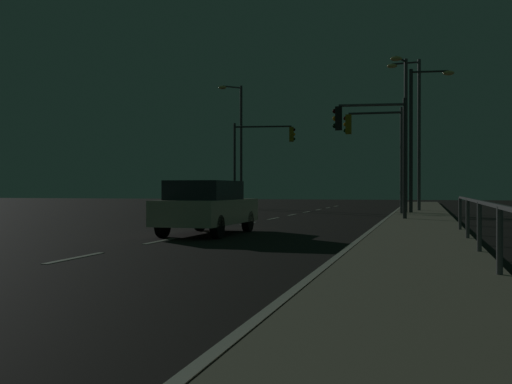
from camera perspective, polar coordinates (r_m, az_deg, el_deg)
ground_plane at (r=19.99m, az=-3.51°, el=-3.53°), size 112.00×112.00×0.00m
sidewalk_right at (r=18.90m, az=15.10°, el=-3.55°), size 2.56×77.00×0.14m
lane_markings_center at (r=23.32m, az=-0.71°, el=-2.96°), size 0.14×50.00×0.01m
lane_edge_line at (r=23.95m, az=11.50°, el=-2.88°), size 0.14×53.00×0.01m
car at (r=17.93m, az=-4.60°, el=-1.34°), size 1.87×4.42×1.57m
traffic_light_near_left at (r=25.20m, az=10.82°, el=5.26°), size 2.96×0.57×4.84m
traffic_light_overhead_east at (r=40.06m, az=0.40°, el=4.10°), size 4.05×0.82×5.66m
traffic_light_mid_right at (r=30.45m, az=11.18°, el=4.79°), size 2.89×0.36×5.15m
street_lamp_mid_block at (r=34.98m, az=14.61°, el=6.40°), size 1.84×0.46×8.33m
street_lamp_far_end at (r=31.95m, az=14.92°, el=6.00°), size 2.19×0.46×7.24m
street_lamp_median at (r=42.29m, az=-1.68°, el=5.27°), size 1.37×1.37×8.48m
street_lamp_across_street at (r=31.74m, az=13.69°, el=6.49°), size 0.79×1.64×7.78m
barrier_fence at (r=9.16m, az=21.83°, el=-2.56°), size 0.09×19.56×0.98m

